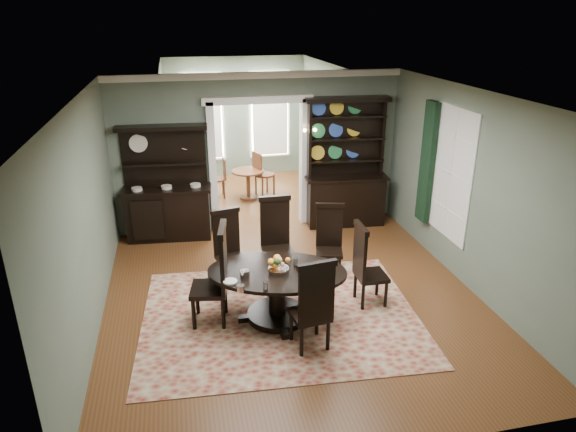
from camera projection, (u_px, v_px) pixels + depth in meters
name	position (u px, v px, depth m)	size (l,w,h in m)	color
room	(293.00, 200.00, 7.16)	(5.51, 6.01, 3.01)	brown
parlor	(241.00, 125.00, 12.16)	(3.51, 3.50, 3.01)	brown
doorway_trim	(259.00, 146.00, 9.82)	(2.08, 0.25, 2.57)	white
right_window	(439.00, 168.00, 8.49)	(0.15, 1.47, 2.12)	white
wall_sconce	(309.00, 131.00, 9.77)	(0.27, 0.21, 0.21)	gold
rug	(280.00, 316.00, 7.27)	(3.84, 3.00, 0.01)	maroon
dining_table	(277.00, 285.00, 7.04)	(2.17, 2.17, 0.75)	black
centerpiece	(279.00, 267.00, 6.91)	(1.45, 0.93, 0.24)	silver
chair_far_left	(228.00, 245.00, 8.01)	(0.53, 0.51, 1.20)	black
chair_far_mid	(276.00, 235.00, 8.17)	(0.52, 0.47, 1.34)	black
chair_far_right	(329.00, 238.00, 8.25)	(0.53, 0.52, 1.19)	black
chair_end_left	(217.00, 273.00, 6.89)	(0.58, 0.61, 1.43)	black
chair_end_right	(365.00, 263.00, 7.35)	(0.45, 0.48, 1.26)	black
chair_near	(313.00, 304.00, 6.29)	(0.54, 0.51, 1.30)	black
sideboard	(168.00, 200.00, 9.57)	(1.66, 0.72, 2.13)	black
welsh_dresser	(345.00, 180.00, 10.17)	(1.66, 0.72, 2.53)	black
parlor_table	(248.00, 180.00, 11.66)	(0.73, 0.73, 0.67)	brown
parlor_chair_left	(220.00, 177.00, 11.75)	(0.39, 0.39, 0.92)	brown
parlor_chair_right	(262.00, 173.00, 11.81)	(0.49, 0.48, 1.04)	brown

